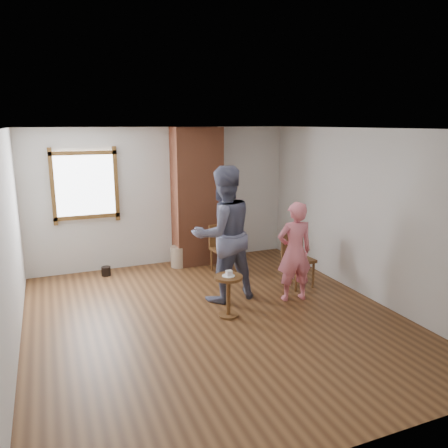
{
  "coord_description": "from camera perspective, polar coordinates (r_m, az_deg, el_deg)",
  "views": [
    {
      "loc": [
        -2.02,
        -5.26,
        2.67
      ],
      "look_at": [
        0.46,
        0.8,
        1.15
      ],
      "focal_mm": 35.0,
      "sensor_mm": 36.0,
      "label": 1
    }
  ],
  "objects": [
    {
      "name": "ground",
      "position": [
        6.24,
        -1.14,
        -12.28
      ],
      "size": [
        5.5,
        5.5,
        0.0
      ],
      "primitive_type": "plane",
      "color": "brown",
      "rests_on": "ground"
    },
    {
      "name": "room_shell",
      "position": [
        6.25,
        -3.71,
        5.11
      ],
      "size": [
        5.04,
        5.52,
        2.62
      ],
      "color": "silver",
      "rests_on": "ground"
    },
    {
      "name": "brick_chimney",
      "position": [
        8.31,
        -3.55,
        3.55
      ],
      "size": [
        0.9,
        0.5,
        2.6
      ],
      "primitive_type": "cube",
      "color": "#AC5E3D",
      "rests_on": "ground"
    },
    {
      "name": "stoneware_crock",
      "position": [
        8.35,
        -5.93,
        -4.23
      ],
      "size": [
        0.4,
        0.4,
        0.4
      ],
      "primitive_type": "cylinder",
      "rotation": [
        0.0,
        0.0,
        0.37
      ],
      "color": "tan",
      "rests_on": "ground"
    },
    {
      "name": "dark_pot",
      "position": [
        8.14,
        -15.15,
        -5.96
      ],
      "size": [
        0.2,
        0.2,
        0.16
      ],
      "primitive_type": "cylinder",
      "rotation": [
        0.0,
        0.0,
        0.3
      ],
      "color": "black",
      "rests_on": "ground"
    },
    {
      "name": "dining_chair_left",
      "position": [
        7.98,
        -0.3,
        -2.83
      ],
      "size": [
        0.45,
        0.45,
        0.86
      ],
      "rotation": [
        0.0,
        0.0,
        0.12
      ],
      "color": "brown",
      "rests_on": "ground"
    },
    {
      "name": "dining_chair_right",
      "position": [
        7.39,
        9.4,
        -4.07
      ],
      "size": [
        0.47,
        0.47,
        0.92
      ],
      "rotation": [
        0.0,
        0.0,
        0.1
      ],
      "color": "brown",
      "rests_on": "ground"
    },
    {
      "name": "side_table",
      "position": [
        6.16,
        0.57,
        -8.53
      ],
      "size": [
        0.4,
        0.4,
        0.6
      ],
      "color": "brown",
      "rests_on": "ground"
    },
    {
      "name": "cake_plate",
      "position": [
        6.09,
        0.58,
        -6.77
      ],
      "size": [
        0.18,
        0.18,
        0.01
      ],
      "primitive_type": "cylinder",
      "color": "white",
      "rests_on": "side_table"
    },
    {
      "name": "cake_slice",
      "position": [
        6.08,
        0.67,
        -6.46
      ],
      "size": [
        0.08,
        0.07,
        0.06
      ],
      "primitive_type": "cube",
      "color": "silver",
      "rests_on": "cake_plate"
    },
    {
      "name": "man",
      "position": [
        6.58,
        -0.11,
        -1.35
      ],
      "size": [
        1.1,
        0.9,
        2.07
      ],
      "primitive_type": "imported",
      "rotation": [
        0.0,
        0.0,
        3.27
      ],
      "color": "#16183D",
      "rests_on": "ground"
    },
    {
      "name": "person_pink",
      "position": [
        6.71,
        9.2,
        -3.58
      ],
      "size": [
        0.6,
        0.43,
        1.54
      ],
      "primitive_type": "imported",
      "rotation": [
        0.0,
        0.0,
        3.02
      ],
      "color": "pink",
      "rests_on": "ground"
    }
  ]
}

